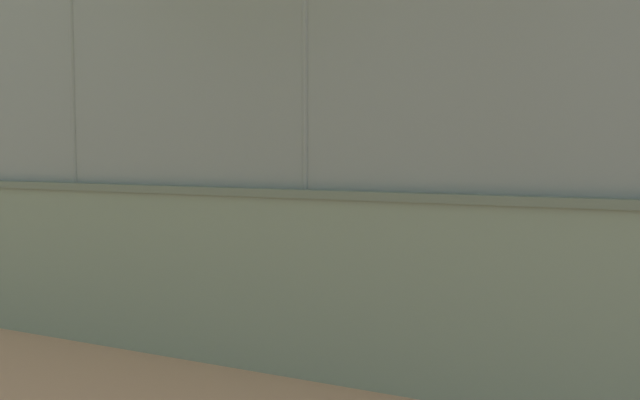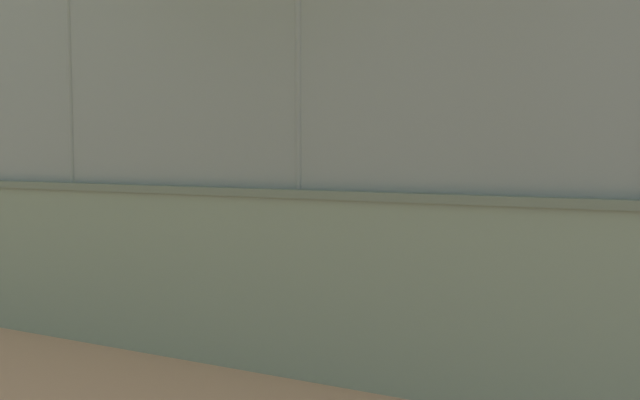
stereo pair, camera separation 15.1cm
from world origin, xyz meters
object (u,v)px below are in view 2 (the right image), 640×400
object	(u,v)px
player_baseline_waiting	(469,218)
player_at_service_line	(293,237)
player_foreground_swinging	(585,207)
sports_ball	(450,190)

from	to	relation	value
player_baseline_waiting	player_at_service_line	size ratio (longest dim) A/B	0.97
player_baseline_waiting	player_foreground_swinging	bearing A→B (deg)	-106.76
player_foreground_swinging	player_baseline_waiting	bearing A→B (deg)	73.24
player_baseline_waiting	player_foreground_swinging	distance (m)	4.77
player_baseline_waiting	player_at_service_line	distance (m)	4.73
player_baseline_waiting	sports_ball	bearing A→B (deg)	90.66
player_at_service_line	sports_ball	xyz separation A→B (m)	(-1.18, -3.46, 0.57)
player_baseline_waiting	player_at_service_line	bearing A→B (deg)	75.73
player_foreground_swinging	sports_ball	size ratio (longest dim) A/B	15.48
player_at_service_line	sports_ball	distance (m)	3.69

